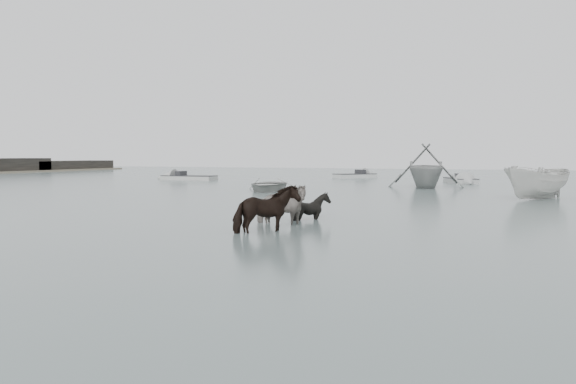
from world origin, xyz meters
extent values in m
plane|color=#556562|center=(0.00, 0.00, 0.00)|extent=(140.00, 140.00, 0.00)
imported|color=black|center=(-0.66, 0.67, 0.74)|extent=(1.76, 0.83, 1.48)
imported|color=black|center=(-0.31, -1.18, 0.76)|extent=(1.69, 1.83, 1.51)
imported|color=black|center=(-0.19, 2.20, 0.63)|extent=(1.25, 1.15, 1.25)
imported|color=#ABACA7|center=(-7.29, 15.14, 0.45)|extent=(3.80, 4.83, 0.91)
imported|color=#969896|center=(0.89, 21.89, 1.49)|extent=(5.70, 6.34, 2.98)
imported|color=beige|center=(7.13, 14.00, 0.87)|extent=(3.93, 4.67, 1.74)
cube|color=black|center=(-50.00, 45.00, 0.75)|extent=(4.50, 14.00, 1.10)
camera|label=1|loc=(5.70, -15.09, 2.12)|focal=35.00mm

